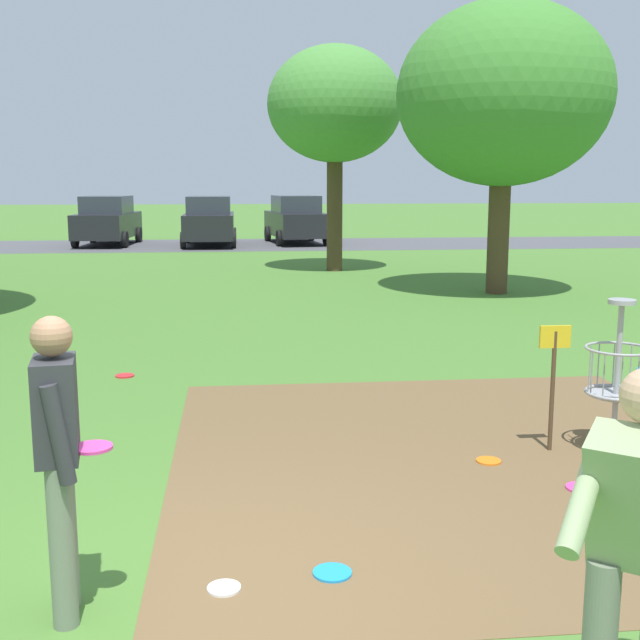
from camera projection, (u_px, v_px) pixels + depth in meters
name	position (u px, v px, depth m)	size (l,w,h in m)	color
ground_plane	(198.00, 606.00, 4.60)	(160.00, 160.00, 0.00)	#47752D
dirt_tee_pad	(463.00, 458.00, 7.03)	(5.08, 5.52, 0.01)	brown
disc_golf_basket	(611.00, 370.00, 7.09)	(0.98, 0.58, 1.39)	#9E9EA3
player_foreground_watching	(59.00, 451.00, 4.34)	(0.42, 0.49, 1.71)	slate
player_throwing	(636.00, 550.00, 3.13)	(1.02, 0.73, 1.71)	slate
frisbee_near_basket	(582.00, 488.00, 6.33)	(0.26, 0.26, 0.02)	#E53D99
frisbee_by_tee	(489.00, 461.00, 6.94)	(0.22, 0.22, 0.02)	orange
frisbee_mid_grass	(224.00, 588.00, 4.78)	(0.20, 0.20, 0.02)	white
frisbee_far_left	(332.00, 573.00, 4.96)	(0.24, 0.24, 0.02)	#1E93DB
frisbee_scattered_a	(125.00, 376.00, 9.98)	(0.23, 0.23, 0.02)	red
tree_near_left	(504.00, 95.00, 16.65)	(4.47, 4.47, 6.09)	#4C3823
tree_mid_left	(335.00, 106.00, 20.98)	(3.56, 3.56, 5.91)	#4C3823
parking_lot_strip	(229.00, 245.00, 30.40)	(36.00, 6.00, 0.01)	#4C4C51
parked_car_leftmost	(107.00, 221.00, 30.17)	(2.22, 4.32, 1.84)	black
parked_car_center_left	(209.00, 221.00, 29.88)	(2.00, 4.21, 1.84)	black
parked_car_center_right	(296.00, 219.00, 31.03)	(2.37, 4.39, 1.84)	black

